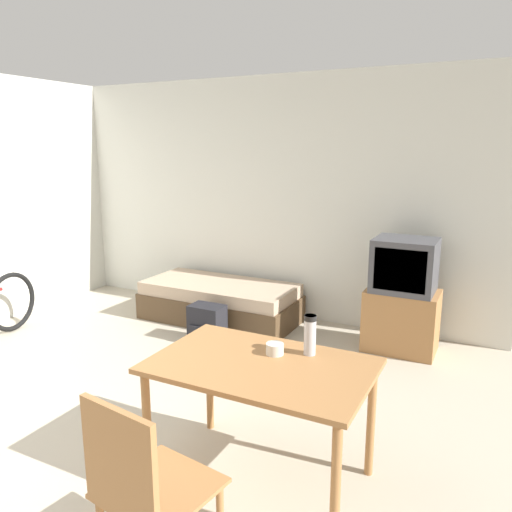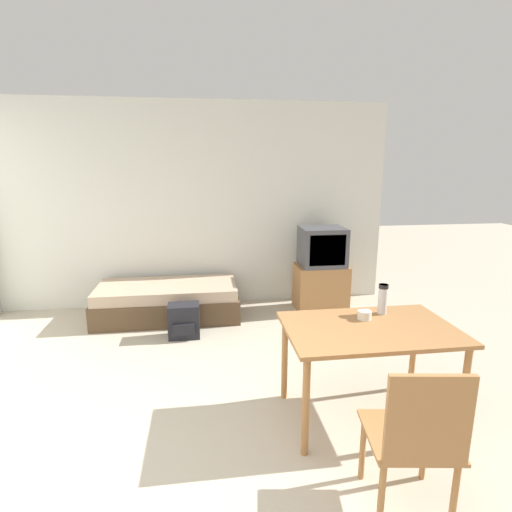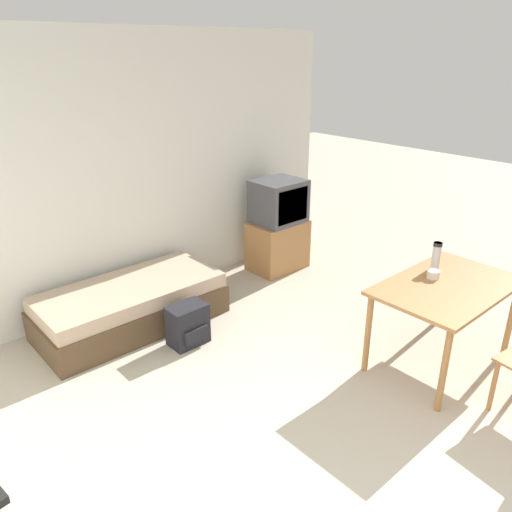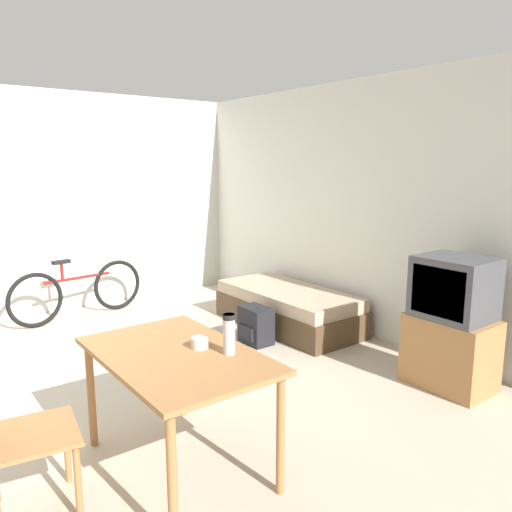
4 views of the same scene
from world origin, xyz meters
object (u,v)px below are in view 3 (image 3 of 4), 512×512
object	(u,v)px
daybed	(131,306)
tv	(278,227)
mate_bowl	(433,274)
backpack	(188,325)
thermos_flask	(437,254)
dining_table	(447,294)

from	to	relation	value
daybed	tv	world-z (taller)	tv
mate_bowl	tv	bearing A→B (deg)	81.36
tv	backpack	bearing A→B (deg)	-159.21
thermos_flask	backpack	distance (m)	2.27
mate_bowl	thermos_flask	bearing A→B (deg)	26.26
daybed	tv	bearing A→B (deg)	1.31
daybed	mate_bowl	xyz separation A→B (m)	(1.67, -2.14, 0.56)
tv	daybed	bearing A→B (deg)	-178.69
dining_table	mate_bowl	distance (m)	0.19
mate_bowl	backpack	xyz separation A→B (m)	(-1.44, 1.51, -0.58)
tv	dining_table	distance (m)	2.37
daybed	dining_table	xyz separation A→B (m)	(1.65, -2.29, 0.44)
daybed	tv	distance (m)	2.02
tv	mate_bowl	size ratio (longest dim) A/B	10.49
daybed	thermos_flask	size ratio (longest dim) A/B	7.28
mate_bowl	daybed	bearing A→B (deg)	127.89
daybed	backpack	size ratio (longest dim) A/B	4.60
tv	dining_table	size ratio (longest dim) A/B	0.88
tv	thermos_flask	size ratio (longest dim) A/B	4.55
tv	mate_bowl	world-z (taller)	tv
tv	backpack	size ratio (longest dim) A/B	2.87
daybed	thermos_flask	bearing A→B (deg)	-47.95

